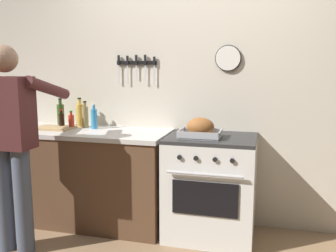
{
  "coord_description": "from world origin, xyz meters",
  "views": [
    {
      "loc": [
        0.68,
        -2.15,
        1.5
      ],
      "look_at": [
        -0.13,
        0.85,
        1.0
      ],
      "focal_mm": 39.88,
      "sensor_mm": 36.0,
      "label": 1
    }
  ],
  "objects_px": {
    "bottle_vinegar": "(85,117)",
    "bottle_olive_oil": "(61,114)",
    "cutting_board": "(55,128)",
    "bottle_hot_sauce": "(71,121)",
    "roasting_pan": "(200,129)",
    "bottle_dish_soap": "(94,118)",
    "stove": "(211,187)",
    "bottle_soy_sauce": "(61,120)",
    "person_cook": "(11,136)",
    "bottle_cooking_oil": "(80,115)"
  },
  "relations": [
    {
      "from": "cutting_board",
      "to": "bottle_cooking_oil",
      "type": "distance_m",
      "value": 0.28
    },
    {
      "from": "roasting_pan",
      "to": "bottle_hot_sauce",
      "type": "distance_m",
      "value": 1.29
    },
    {
      "from": "cutting_board",
      "to": "stove",
      "type": "bearing_deg",
      "value": 0.39
    },
    {
      "from": "bottle_hot_sauce",
      "to": "bottle_vinegar",
      "type": "relative_size",
      "value": 0.66
    },
    {
      "from": "bottle_soy_sauce",
      "to": "bottle_cooking_oil",
      "type": "xyz_separation_m",
      "value": [
        0.15,
        0.1,
        0.05
      ]
    },
    {
      "from": "bottle_soy_sauce",
      "to": "stove",
      "type": "bearing_deg",
      "value": -3.16
    },
    {
      "from": "person_cook",
      "to": "roasting_pan",
      "type": "relative_size",
      "value": 4.72
    },
    {
      "from": "roasting_pan",
      "to": "bottle_olive_oil",
      "type": "distance_m",
      "value": 1.5
    },
    {
      "from": "bottle_hot_sauce",
      "to": "bottle_cooking_oil",
      "type": "bearing_deg",
      "value": 78.53
    },
    {
      "from": "bottle_hot_sauce",
      "to": "bottle_dish_soap",
      "type": "distance_m",
      "value": 0.22
    },
    {
      "from": "bottle_soy_sauce",
      "to": "bottle_olive_oil",
      "type": "height_order",
      "value": "bottle_olive_oil"
    },
    {
      "from": "person_cook",
      "to": "bottle_vinegar",
      "type": "xyz_separation_m",
      "value": [
        0.22,
        0.81,
        0.06
      ]
    },
    {
      "from": "bottle_cooking_oil",
      "to": "bottle_olive_oil",
      "type": "bearing_deg",
      "value": 178.51
    },
    {
      "from": "person_cook",
      "to": "bottle_olive_oil",
      "type": "xyz_separation_m",
      "value": [
        -0.07,
        0.86,
        0.06
      ]
    },
    {
      "from": "bottle_olive_oil",
      "to": "bottle_soy_sauce",
      "type": "bearing_deg",
      "value": -56.22
    },
    {
      "from": "roasting_pan",
      "to": "bottle_vinegar",
      "type": "xyz_separation_m",
      "value": [
        -1.18,
        0.21,
        0.03
      ]
    },
    {
      "from": "bottle_dish_soap",
      "to": "person_cook",
      "type": "bearing_deg",
      "value": -113.4
    },
    {
      "from": "bottle_dish_soap",
      "to": "bottle_cooking_oil",
      "type": "height_order",
      "value": "bottle_cooking_oil"
    },
    {
      "from": "roasting_pan",
      "to": "bottle_hot_sauce",
      "type": "xyz_separation_m",
      "value": [
        -1.29,
        0.12,
        -0.0
      ]
    },
    {
      "from": "bottle_hot_sauce",
      "to": "bottle_vinegar",
      "type": "bearing_deg",
      "value": 41.33
    },
    {
      "from": "roasting_pan",
      "to": "bottle_dish_soap",
      "type": "xyz_separation_m",
      "value": [
        -1.07,
        0.18,
        0.03
      ]
    },
    {
      "from": "roasting_pan",
      "to": "bottle_hot_sauce",
      "type": "bearing_deg",
      "value": 174.55
    },
    {
      "from": "bottle_vinegar",
      "to": "bottle_cooking_oil",
      "type": "distance_m",
      "value": 0.09
    },
    {
      "from": "bottle_hot_sauce",
      "to": "bottle_cooking_oil",
      "type": "height_order",
      "value": "bottle_cooking_oil"
    },
    {
      "from": "stove",
      "to": "bottle_olive_oil",
      "type": "distance_m",
      "value": 1.67
    },
    {
      "from": "roasting_pan",
      "to": "bottle_olive_oil",
      "type": "bearing_deg",
      "value": 170.21
    },
    {
      "from": "bottle_soy_sauce",
      "to": "person_cook",
      "type": "bearing_deg",
      "value": -89.72
    },
    {
      "from": "roasting_pan",
      "to": "bottle_vinegar",
      "type": "height_order",
      "value": "bottle_vinegar"
    },
    {
      "from": "stove",
      "to": "bottle_dish_soap",
      "type": "relative_size",
      "value": 3.71
    },
    {
      "from": "cutting_board",
      "to": "bottle_hot_sauce",
      "type": "distance_m",
      "value": 0.17
    },
    {
      "from": "stove",
      "to": "bottle_soy_sauce",
      "type": "relative_size",
      "value": 4.98
    },
    {
      "from": "cutting_board",
      "to": "bottle_olive_oil",
      "type": "height_order",
      "value": "bottle_olive_oil"
    },
    {
      "from": "person_cook",
      "to": "cutting_board",
      "type": "xyz_separation_m",
      "value": [
        -0.03,
        0.66,
        -0.04
      ]
    },
    {
      "from": "cutting_board",
      "to": "bottle_olive_oil",
      "type": "bearing_deg",
      "value": 103.43
    },
    {
      "from": "cutting_board",
      "to": "bottle_vinegar",
      "type": "distance_m",
      "value": 0.31
    },
    {
      "from": "bottle_olive_oil",
      "to": "bottle_cooking_oil",
      "type": "distance_m",
      "value": 0.22
    },
    {
      "from": "bottle_hot_sauce",
      "to": "bottle_cooking_oil",
      "type": "distance_m",
      "value": 0.14
    },
    {
      "from": "cutting_board",
      "to": "bottle_soy_sauce",
      "type": "height_order",
      "value": "bottle_soy_sauce"
    },
    {
      "from": "bottle_olive_oil",
      "to": "bottle_cooking_oil",
      "type": "xyz_separation_m",
      "value": [
        0.22,
        -0.01,
        0.0
      ]
    },
    {
      "from": "cutting_board",
      "to": "bottle_vinegar",
      "type": "height_order",
      "value": "bottle_vinegar"
    },
    {
      "from": "person_cook",
      "to": "bottle_dish_soap",
      "type": "height_order",
      "value": "person_cook"
    },
    {
      "from": "cutting_board",
      "to": "bottle_hot_sauce",
      "type": "xyz_separation_m",
      "value": [
        0.15,
        0.06,
        0.06
      ]
    },
    {
      "from": "bottle_vinegar",
      "to": "bottle_olive_oil",
      "type": "bearing_deg",
      "value": 171.86
    },
    {
      "from": "bottle_soy_sauce",
      "to": "bottle_dish_soap",
      "type": "height_order",
      "value": "bottle_dish_soap"
    },
    {
      "from": "roasting_pan",
      "to": "bottle_olive_oil",
      "type": "xyz_separation_m",
      "value": [
        -1.48,
        0.26,
        0.04
      ]
    },
    {
      "from": "cutting_board",
      "to": "bottle_hot_sauce",
      "type": "bearing_deg",
      "value": 23.22
    },
    {
      "from": "bottle_cooking_oil",
      "to": "bottle_hot_sauce",
      "type": "bearing_deg",
      "value": -101.47
    },
    {
      "from": "person_cook",
      "to": "bottle_vinegar",
      "type": "bearing_deg",
      "value": -6.05
    },
    {
      "from": "bottle_soy_sauce",
      "to": "bottle_vinegar",
      "type": "bearing_deg",
      "value": 14.72
    },
    {
      "from": "cutting_board",
      "to": "bottle_olive_oil",
      "type": "xyz_separation_m",
      "value": [
        -0.05,
        0.2,
        0.11
      ]
    }
  ]
}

